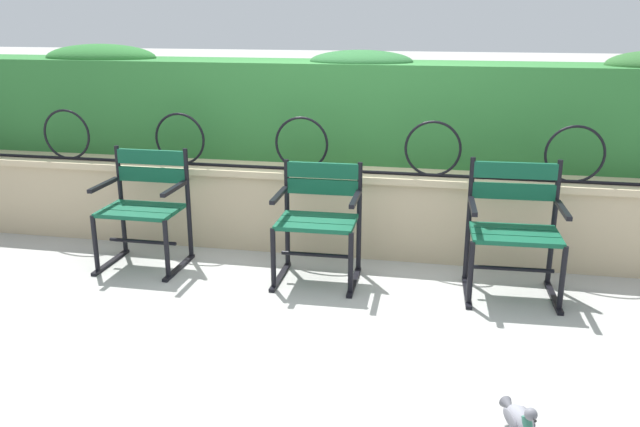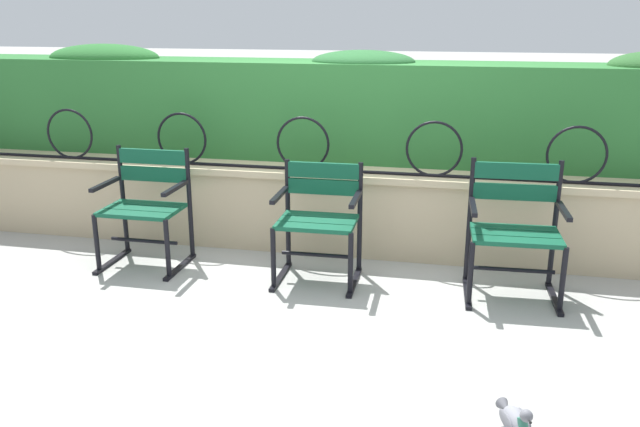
{
  "view_description": "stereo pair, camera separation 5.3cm",
  "coord_description": "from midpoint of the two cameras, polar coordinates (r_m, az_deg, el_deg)",
  "views": [
    {
      "loc": [
        0.84,
        -4.0,
        1.83
      ],
      "look_at": [
        0.0,
        0.1,
        0.55
      ],
      "focal_mm": 36.91,
      "sensor_mm": 36.0,
      "label": 1
    },
    {
      "loc": [
        0.89,
        -3.99,
        1.83
      ],
      "look_at": [
        0.0,
        0.1,
        0.55
      ],
      "focal_mm": 36.91,
      "sensor_mm": 36.0,
      "label": 2
    }
  ],
  "objects": [
    {
      "name": "ground_plane",
      "position": [
        4.47,
        0.07,
        -7.12
      ],
      "size": [
        60.0,
        60.0,
        0.0
      ],
      "primitive_type": "plane",
      "color": "#9E9E99"
    },
    {
      "name": "stone_wall",
      "position": [
        5.21,
        2.22,
        0.31
      ],
      "size": [
        8.14,
        0.41,
        0.66
      ],
      "color": "tan",
      "rests_on": "ground"
    },
    {
      "name": "iron_arch_fence",
      "position": [
        5.07,
        -0.7,
        5.72
      ],
      "size": [
        7.59,
        0.02,
        0.42
      ],
      "color": "black",
      "rests_on": "stone_wall"
    },
    {
      "name": "hedge_row",
      "position": [
        5.54,
        3.03,
        9.24
      ],
      "size": [
        7.98,
        0.65,
        0.91
      ],
      "color": "#2D7033",
      "rests_on": "stone_wall"
    },
    {
      "name": "park_chair_left",
      "position": [
        5.06,
        -14.55,
        0.82
      ],
      "size": [
        0.59,
        0.52,
        0.87
      ],
      "color": "#0F4C33",
      "rests_on": "ground"
    },
    {
      "name": "park_chair_centre",
      "position": [
        4.62,
        0.25,
        -0.32
      ],
      "size": [
        0.58,
        0.53,
        0.82
      ],
      "color": "#0F4C33",
      "rests_on": "ground"
    },
    {
      "name": "park_chair_right",
      "position": [
        4.54,
        16.85,
        -1.12
      ],
      "size": [
        0.63,
        0.55,
        0.9
      ],
      "color": "#0F4C33",
      "rests_on": "ground"
    },
    {
      "name": "pigeon_near_chairs",
      "position": [
        3.16,
        17.07,
        -16.72
      ],
      "size": [
        0.16,
        0.28,
        0.22
      ],
      "color": "gray",
      "rests_on": "ground"
    }
  ]
}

